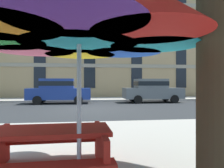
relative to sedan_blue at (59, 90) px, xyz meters
The scene contains 7 objects.
ground_plane 4.47m from the sedan_blue, 57.93° to the right, with size 120.00×120.00×0.00m, color #2D3033.
sidewalk_far 3.97m from the sedan_blue, 53.21° to the left, with size 56.00×3.60×0.12m, color #B2ADA3.
apartment_building 13.51m from the sedan_blue, 78.40° to the left, with size 42.53×12.08×16.00m.
sedan_blue is the anchor object (origin of this frame).
sedan_gray 6.93m from the sedan_blue, ahead, with size 4.40×1.98×1.78m.
patio_umbrella 12.89m from the sedan_blue, 81.96° to the right, with size 3.35×3.35×2.52m.
picnic_table 12.43m from the sedan_blue, 83.83° to the right, with size 1.85×1.58×0.77m.
Camera 1 is at (-0.45, -11.84, 1.43)m, focal length 33.89 mm.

